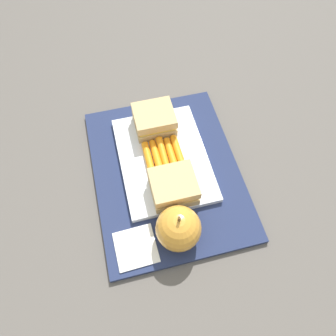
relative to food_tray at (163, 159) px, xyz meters
name	(u,v)px	position (x,y,z in m)	size (l,w,h in m)	color
ground_plane	(166,173)	(0.03, 0.00, -0.02)	(2.40, 2.40, 0.00)	#56514C
lunchbag_mat	(166,172)	(0.03, 0.00, -0.01)	(0.36, 0.28, 0.01)	navy
food_tray	(163,159)	(0.00, 0.00, 0.00)	(0.23, 0.17, 0.01)	white
sandwich_half_left	(154,120)	(-0.08, 0.00, 0.03)	(0.07, 0.08, 0.04)	tan
sandwich_half_right	(173,186)	(0.08, 0.00, 0.03)	(0.07, 0.08, 0.04)	tan
carrot_sticks_bundle	(163,155)	(0.00, 0.00, 0.01)	(0.08, 0.07, 0.02)	orange
apple	(178,228)	(0.16, -0.01, 0.03)	(0.08, 0.08, 0.09)	gold
paper_napkin	(136,247)	(0.16, -0.09, 0.00)	(0.07, 0.07, 0.00)	white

